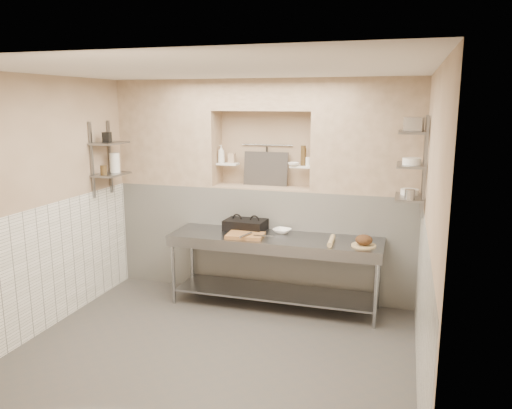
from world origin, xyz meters
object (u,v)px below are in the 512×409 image
at_px(cutting_board, 245,235).
at_px(panini_press, 246,225).
at_px(bread_loaf, 364,240).
at_px(jug_left, 115,163).
at_px(prep_table, 274,257).
at_px(mixing_bowl, 282,231).
at_px(rolling_pin, 331,241).
at_px(bottle_soap, 221,154).
at_px(bowl_alcove, 293,164).

bearing_deg(cutting_board, panini_press, 107.13).
xyz_separation_m(cutting_board, bread_loaf, (1.41, 0.02, 0.05)).
xyz_separation_m(bread_loaf, jug_left, (-3.22, 0.05, 0.76)).
distance_m(panini_press, jug_left, 1.89).
height_order(prep_table, bread_loaf, bread_loaf).
bearing_deg(mixing_bowl, rolling_pin, -23.78).
bearing_deg(bottle_soap, bread_loaf, -18.40).
height_order(prep_table, panini_press, panini_press).
height_order(mixing_bowl, bowl_alcove, bowl_alcove).
bearing_deg(panini_press, cutting_board, -69.39).
bearing_deg(jug_left, bowl_alcove, 13.75).
distance_m(panini_press, mixing_bowl, 0.48).
bearing_deg(bowl_alcove, rolling_pin, -44.78).
distance_m(rolling_pin, bread_loaf, 0.37).
distance_m(prep_table, jug_left, 2.41).
bearing_deg(prep_table, rolling_pin, -6.53).
xyz_separation_m(bread_loaf, bottle_soap, (-1.96, 0.65, 0.86)).
xyz_separation_m(cutting_board, bottle_soap, (-0.55, 0.67, 0.91)).
distance_m(panini_press, rolling_pin, 1.18).
bearing_deg(mixing_bowl, bowl_alcove, 77.86).
bearing_deg(jug_left, panini_press, 8.57).
xyz_separation_m(rolling_pin, jug_left, (-2.85, 0.04, 0.81)).
distance_m(mixing_bowl, bottle_soap, 1.35).
xyz_separation_m(prep_table, jug_left, (-2.14, -0.04, 1.10)).
relative_size(cutting_board, jug_left, 1.76).
height_order(panini_press, jug_left, jug_left).
distance_m(bread_loaf, jug_left, 3.31).
distance_m(mixing_bowl, bread_loaf, 1.08).
bearing_deg(bottle_soap, jug_left, -154.34).
relative_size(panini_press, bowl_alcove, 3.76).
bearing_deg(cutting_board, bottle_soap, 129.54).
bearing_deg(prep_table, bowl_alcove, 78.07).
height_order(cutting_board, rolling_pin, rolling_pin).
xyz_separation_m(bottle_soap, jug_left, (-1.25, -0.60, -0.09)).
height_order(rolling_pin, bottle_soap, bottle_soap).
relative_size(panini_press, rolling_pin, 1.34).
height_order(panini_press, bottle_soap, bottle_soap).
distance_m(prep_table, cutting_board, 0.45).
bearing_deg(bread_loaf, mixing_bowl, 163.64).
relative_size(bread_loaf, bowl_alcove, 1.39).
relative_size(bottle_soap, jug_left, 0.94).
height_order(panini_press, cutting_board, panini_press).
height_order(rolling_pin, jug_left, jug_left).
xyz_separation_m(mixing_bowl, bowl_alcove, (0.06, 0.30, 0.81)).
distance_m(cutting_board, mixing_bowl, 0.50).
xyz_separation_m(panini_press, rolling_pin, (1.14, -0.30, -0.04)).
bearing_deg(bowl_alcove, mixing_bowl, -102.14).
bearing_deg(jug_left, rolling_pin, -0.83).
height_order(panini_press, rolling_pin, panini_press).
xyz_separation_m(prep_table, rolling_pin, (0.70, -0.08, 0.29)).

